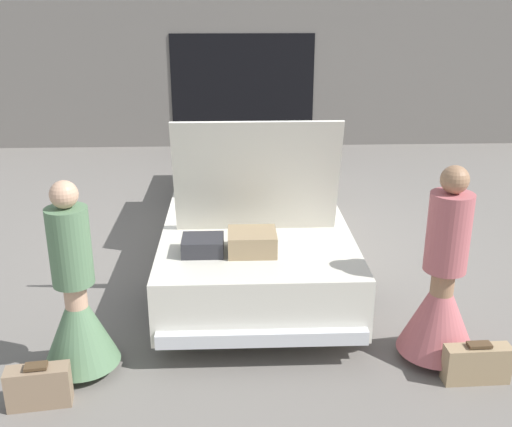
{
  "coord_description": "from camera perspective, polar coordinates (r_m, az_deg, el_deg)",
  "views": [
    {
      "loc": [
        -0.22,
        -6.92,
        2.88
      ],
      "look_at": [
        0.0,
        -1.48,
        0.89
      ],
      "focal_mm": 42.0,
      "sensor_mm": 36.0,
      "label": 1
    }
  ],
  "objects": [
    {
      "name": "ground_plane",
      "position": [
        7.5,
        -0.46,
        -2.54
      ],
      "size": [
        40.0,
        40.0,
        0.0
      ],
      "primitive_type": "plane",
      "color": "slate"
    },
    {
      "name": "garage_wall_back",
      "position": [
        12.07,
        -1.3,
        12.96
      ],
      "size": [
        12.0,
        0.14,
        2.8
      ],
      "color": "slate",
      "rests_on": "ground_plane"
    },
    {
      "name": "suitcase_beside_right_person",
      "position": [
        5.15,
        20.27,
        -13.27
      ],
      "size": [
        0.52,
        0.16,
        0.34
      ],
      "color": "#9E8460",
      "rests_on": "ground_plane"
    },
    {
      "name": "person_right",
      "position": [
        5.14,
        17.23,
        -7.34
      ],
      "size": [
        0.65,
        0.65,
        1.68
      ],
      "rotation": [
        0.0,
        0.0,
        1.81
      ],
      "color": "#997051",
      "rests_on": "ground_plane"
    },
    {
      "name": "suitcase_beside_left_person",
      "position": [
        4.88,
        -19.98,
        -15.21
      ],
      "size": [
        0.48,
        0.23,
        0.35
      ],
      "color": "#8C7259",
      "rests_on": "ground_plane"
    },
    {
      "name": "person_left",
      "position": [
        4.97,
        -16.69,
        -8.53
      ],
      "size": [
        0.61,
        0.61,
        1.61
      ],
      "rotation": [
        0.0,
        0.0,
        -1.51
      ],
      "color": "tan",
      "rests_on": "ground_plane"
    },
    {
      "name": "car",
      "position": [
        7.32,
        -0.49,
        1.42
      ],
      "size": [
        1.85,
        5.48,
        1.85
      ],
      "color": "silver",
      "rests_on": "ground_plane"
    }
  ]
}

